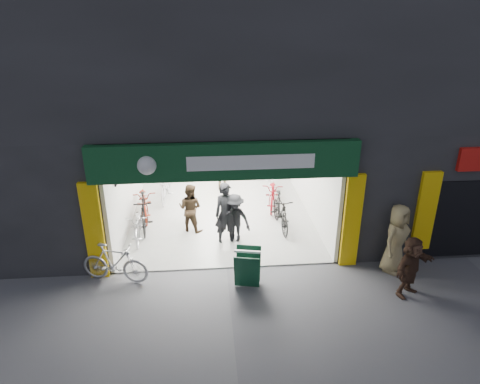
{
  "coord_description": "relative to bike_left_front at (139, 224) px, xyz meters",
  "views": [
    {
      "loc": [
        -0.46,
        -9.6,
        6.33
      ],
      "look_at": [
        0.49,
        1.5,
        1.55
      ],
      "focal_mm": 32.0,
      "sensor_mm": 36.0,
      "label": 1
    }
  ],
  "objects": [
    {
      "name": "bike_right_mid",
      "position": [
        4.31,
        1.84,
        0.04
      ],
      "size": [
        1.02,
        2.0,
        1.0
      ],
      "primitive_type": "imported",
      "rotation": [
        0.0,
        0.0,
        -0.19
      ],
      "color": "maroon",
      "rests_on": "ground"
    },
    {
      "name": "bike_left_front",
      "position": [
        0.0,
        0.0,
        0.0
      ],
      "size": [
        0.7,
        1.78,
        0.92
      ],
      "primitive_type": "imported",
      "rotation": [
        0.0,
        0.0,
        0.06
      ],
      "color": "#B5B5BA",
      "rests_on": "ground"
    },
    {
      "name": "bike_left_back",
      "position": [
        0.6,
        2.78,
        0.12
      ],
      "size": [
        0.69,
        1.95,
        1.15
      ],
      "primitive_type": "imported",
      "rotation": [
        0.0,
        0.0,
        -0.08
      ],
      "color": "#B6B5BB",
      "rests_on": "ground"
    },
    {
      "name": "bike_right_front",
      "position": [
        4.3,
        0.26,
        0.11
      ],
      "size": [
        0.63,
        1.91,
        1.13
      ],
      "primitive_type": "imported",
      "rotation": [
        0.0,
        0.0,
        0.05
      ],
      "color": "black",
      "rests_on": "ground"
    },
    {
      "name": "customer_c",
      "position": [
        2.83,
        -0.45,
        0.3
      ],
      "size": [
        1.13,
        0.96,
        1.51
      ],
      "primitive_type": "imported",
      "rotation": [
        0.0,
        0.0,
        -0.5
      ],
      "color": "black",
      "rests_on": "ground"
    },
    {
      "name": "sandwich_board",
      "position": [
        2.98,
        -2.64,
        0.06
      ],
      "size": [
        0.73,
        0.74,
        0.95
      ],
      "rotation": [
        0.0,
        0.0,
        -0.21
      ],
      "color": "#0D3621",
      "rests_on": "ground"
    },
    {
      "name": "parked_bike",
      "position": [
        -0.3,
        -2.17,
        0.06
      ],
      "size": [
        1.81,
        0.93,
        1.05
      ],
      "primitive_type": "imported",
      "rotation": [
        0.0,
        0.0,
        1.3
      ],
      "color": "#B1B2B6",
      "rests_on": "ground"
    },
    {
      "name": "customer_d",
      "position": [
        2.67,
        3.49,
        0.28
      ],
      "size": [
        0.93,
        0.55,
        1.48
      ],
      "primitive_type": "imported",
      "rotation": [
        0.0,
        0.0,
        2.91
      ],
      "color": "#8F7953",
      "rests_on": "ground"
    },
    {
      "name": "ground",
      "position": [
        2.5,
        -1.87,
        -0.46
      ],
      "size": [
        60.0,
        60.0,
        0.0
      ],
      "primitive_type": "plane",
      "color": "#56565B",
      "rests_on": "ground"
    },
    {
      "name": "pedestrian_far",
      "position": [
        6.76,
        -3.32,
        0.31
      ],
      "size": [
        1.44,
        1.16,
        1.53
      ],
      "primitive_type": "imported",
      "rotation": [
        0.0,
        0.0,
        0.58
      ],
      "color": "#3C271B",
      "rests_on": "ground"
    },
    {
      "name": "bike_left_midfront",
      "position": [
        0.09,
        0.59,
        0.1
      ],
      "size": [
        0.71,
        1.89,
        1.11
      ],
      "primitive_type": "imported",
      "rotation": [
        0.0,
        0.0,
        0.1
      ],
      "color": "black",
      "rests_on": "ground"
    },
    {
      "name": "bike_left_midback",
      "position": [
        0.0,
        1.48,
        0.07
      ],
      "size": [
        1.04,
        2.09,
        1.05
      ],
      "primitive_type": "imported",
      "rotation": [
        0.0,
        0.0,
        0.18
      ],
      "color": "maroon",
      "rests_on": "ground"
    },
    {
      "name": "customer_b",
      "position": [
        1.53,
        0.33,
        0.31
      ],
      "size": [
        0.93,
        0.84,
        1.55
      ],
      "primitive_type": "imported",
      "rotation": [
        0.0,
        0.0,
        2.72
      ],
      "color": "#342517",
      "rests_on": "ground"
    },
    {
      "name": "bike_right_back",
      "position": [
        4.45,
        2.94,
        0.05
      ],
      "size": [
        0.75,
        1.74,
        1.01
      ],
      "primitive_type": "imported",
      "rotation": [
        0.0,
        0.0,
        -0.17
      ],
      "color": "silver",
      "rests_on": "ground"
    },
    {
      "name": "pedestrian_near",
      "position": [
        6.84,
        -2.28,
        0.47
      ],
      "size": [
        1.08,
        1.03,
        1.87
      ],
      "primitive_type": "imported",
      "rotation": [
        0.0,
        0.0,
        0.67
      ],
      "color": "#9B895A",
      "rests_on": "ground"
    },
    {
      "name": "customer_a",
      "position": [
        2.58,
        -0.47,
        0.47
      ],
      "size": [
        0.76,
        0.58,
        1.86
      ],
      "primitive_type": "imported",
      "rotation": [
        0.0,
        0.0,
        0.22
      ],
      "color": "black",
      "rests_on": "ground"
    },
    {
      "name": "building",
      "position": [
        3.41,
        3.12,
        3.86
      ],
      "size": [
        17.0,
        10.27,
        8.0
      ],
      "color": "#232326",
      "rests_on": "ground"
    }
  ]
}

